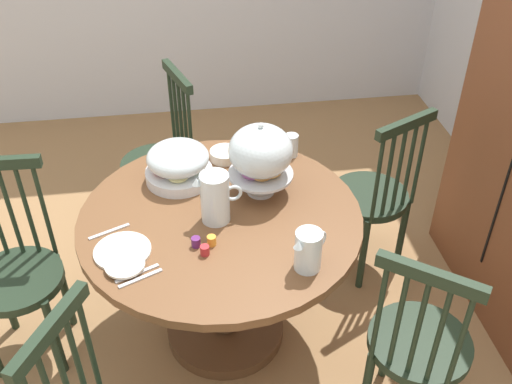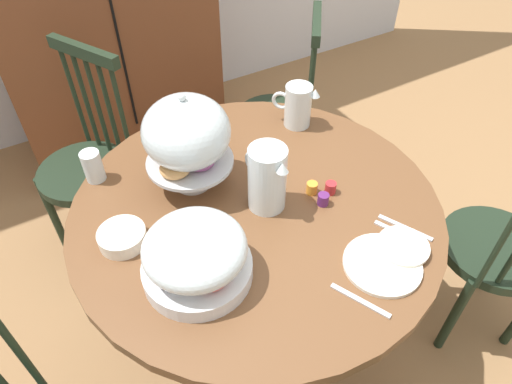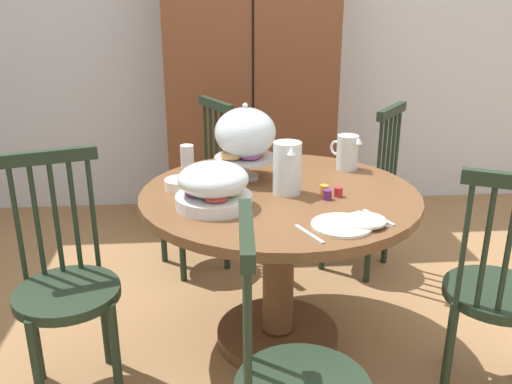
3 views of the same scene
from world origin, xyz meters
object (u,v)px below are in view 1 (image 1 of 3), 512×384
Objects in this scene: windsor_chair_near_window at (372,198)px; china_plate_large at (122,251)px; fruit_platter_covered at (178,163)px; milk_pitcher at (215,200)px; orange_juice_pitcher at (308,252)px; cereal_bowl at (225,155)px; dining_table at (222,253)px; china_plate_small at (125,265)px; windsor_chair_by_cabinet at (161,164)px; windsor_chair_host_seat at (418,347)px; windsor_chair_facing_door at (18,276)px; drinking_glass at (291,145)px; pastry_stand_with_dome at (261,154)px.

china_plate_large is (0.55, -1.20, 0.29)m from windsor_chair_near_window.
milk_pitcher is (0.31, 0.14, 0.01)m from fruit_platter_covered.
china_plate_large is at bearing -104.75° from orange_juice_pitcher.
windsor_chair_near_window reaches higher than cereal_bowl.
china_plate_small is at bearing -54.99° from dining_table.
windsor_chair_by_cabinet is 0.69m from fruit_platter_covered.
windsor_chair_host_seat is at bearing 33.00° from cereal_bowl.
china_plate_small is (0.27, -0.38, 0.23)m from dining_table.
china_plate_large is (0.24, 0.50, 0.29)m from windsor_chair_facing_door.
windsor_chair_by_cabinet is 0.62m from cereal_bowl.
windsor_chair_facing_door is (-0.06, -0.89, -0.07)m from dining_table.
windsor_chair_facing_door is 1.30m from orange_juice_pitcher.
china_plate_small is at bearing -105.25° from windsor_chair_host_seat.
fruit_platter_covered is at bearing -150.66° from dining_table.
fruit_platter_covered is 1.81× the size of orange_juice_pitcher.
orange_juice_pitcher is (1.21, 0.55, 0.36)m from windsor_chair_by_cabinet.
windsor_chair_facing_door reaches higher than drinking_glass.
windsor_chair_by_cabinet is 8.86× the size of drinking_glass.
windsor_chair_near_window and windsor_chair_host_seat have the same top height.
drinking_glass is (-0.58, 0.77, 0.05)m from china_plate_large.
drinking_glass is (0.01, 0.31, 0.03)m from cereal_bowl.
pastry_stand_with_dome is at bearing -68.40° from windsor_chair_near_window.
drinking_glass is at bearing 126.90° from china_plate_large.
fruit_platter_covered is 2.73× the size of drinking_glass.
milk_pitcher is 1.99× the size of drinking_glass.
china_plate_large is (0.18, -0.39, 0.22)m from dining_table.
windsor_chair_facing_door reaches higher than orange_juice_pitcher.
drinking_glass reaches higher than cereal_bowl.
windsor_chair_by_cabinet is 0.98m from pastry_stand_with_dome.
pastry_stand_with_dome reaches higher than windsor_chair_near_window.
china_plate_small is at bearing -32.91° from cereal_bowl.
china_plate_small is (0.33, 0.51, 0.30)m from windsor_chair_facing_door.
cereal_bowl is (-0.44, 0.08, -0.08)m from milk_pitcher.
cereal_bowl is (-0.04, -0.74, 0.31)m from windsor_chair_near_window.
fruit_platter_covered reaches higher than dining_table.
windsor_chair_by_cabinet is 1.38m from orange_juice_pitcher.
orange_juice_pitcher is (0.36, 0.29, 0.29)m from dining_table.
pastry_stand_with_dome reaches higher than windsor_chair_facing_door.
windsor_chair_host_seat is at bearing 63.42° from orange_juice_pitcher.
windsor_chair_near_window is 5.87× the size of orange_juice_pitcher.
pastry_stand_with_dome is at bearing 118.01° from china_plate_large.
orange_juice_pitcher is 1.19× the size of cereal_bowl.
dining_table is 0.32m from milk_pitcher.
pastry_stand_with_dome is 0.28m from milk_pitcher.
windsor_chair_near_window is at bearing 111.60° from pastry_stand_with_dome.
windsor_chair_by_cabinet and windsor_chair_host_seat have the same top height.
windsor_chair_by_cabinet is at bearing 141.45° from windsor_chair_facing_door.
china_plate_large is at bearing -61.99° from pastry_stand_with_dome.
pastry_stand_with_dome is at bearing -143.82° from windsor_chair_host_seat.
china_plate_large is at bearing -27.49° from fruit_platter_covered.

